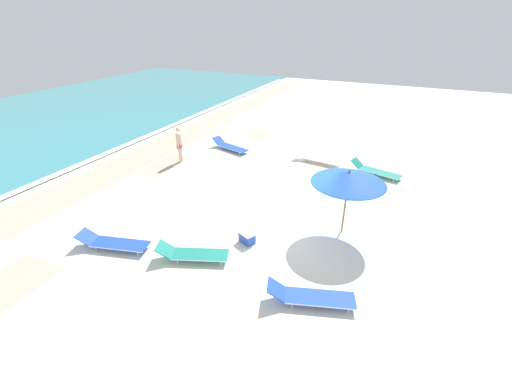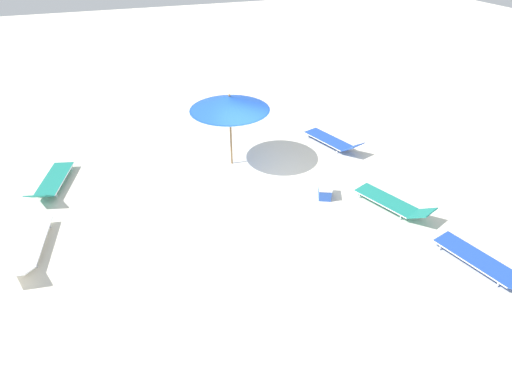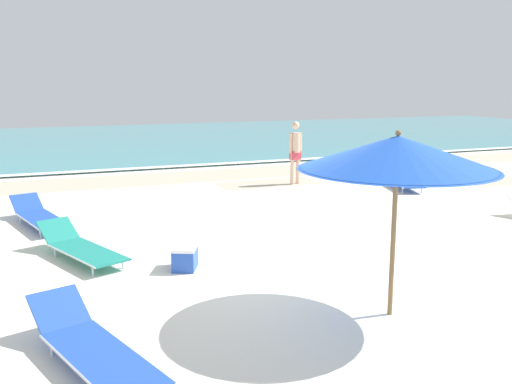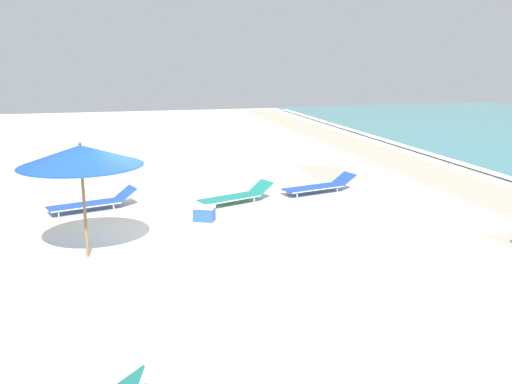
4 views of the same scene
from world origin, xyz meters
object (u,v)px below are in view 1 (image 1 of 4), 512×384
Objects in this scene: sun_lounger_near_water_right at (113,242)px; sun_lounger_mid_beach_pair_a at (317,158)px; cooler_box at (247,237)px; sun_lounger_beside_umbrella at (193,253)px; sun_lounger_near_water_left at (230,146)px; beachgoer_wading_adult at (179,143)px; sun_lounger_under_umbrella at (311,296)px; beach_umbrella at (349,178)px; sun_lounger_mid_beach_solo at (375,170)px.

sun_lounger_near_water_right reaches higher than sun_lounger_mid_beach_pair_a.
cooler_box is at bearing -174.00° from sun_lounger_mid_beach_pair_a.
cooler_box is (2.04, -3.71, -0.02)m from sun_lounger_near_water_right.
sun_lounger_near_water_left reaches higher than sun_lounger_beside_umbrella.
sun_lounger_near_water_left reaches higher than cooler_box.
sun_lounger_near_water_left is 4.82m from sun_lounger_mid_beach_pair_a.
beachgoer_wading_adult is (-2.52, 1.43, 0.79)m from sun_lounger_near_water_left.
sun_lounger_beside_umbrella is 0.94× the size of sun_lounger_near_water_right.
sun_lounger_under_umbrella is 3.85× the size of cooler_box.
sun_lounger_mid_beach_pair_a is at bearing -70.05° from sun_lounger_near_water_left.
sun_lounger_near_water_right is 4.24m from cooler_box.
sun_lounger_beside_umbrella is 9.45m from sun_lounger_near_water_left.
beach_umbrella reaches higher than beachgoer_wading_adult.
beachgoer_wading_adult reaches higher than sun_lounger_mid_beach_solo.
beachgoer_wading_adult is at bearing 16.82° from sun_lounger_beside_umbrella.
sun_lounger_near_water_left reaches higher than sun_lounger_under_umbrella.
sun_lounger_mid_beach_solo is at bearing -47.01° from sun_lounger_beside_umbrella.
beach_umbrella is 3.77m from cooler_box.
sun_lounger_under_umbrella reaches higher than sun_lounger_near_water_right.
sun_lounger_near_water_right is 0.99× the size of sun_lounger_mid_beach_pair_a.
beach_umbrella is at bearing -148.95° from sun_lounger_mid_beach_pair_a.
sun_lounger_mid_beach_solo is at bearing 90.21° from beachgoer_wading_adult.
sun_lounger_near_water_left reaches higher than sun_lounger_mid_beach_pair_a.
beach_umbrella is at bearing 60.91° from cooler_box.
sun_lounger_beside_umbrella reaches higher than sun_lounger_mid_beach_pair_a.
cooler_box is at bearing 126.00° from beach_umbrella.
sun_lounger_mid_beach_solo reaches higher than sun_lounger_under_umbrella.
sun_lounger_near_water_left is at bearing 100.69° from sun_lounger_mid_beach_pair_a.
sun_lounger_beside_umbrella is at bearing 132.01° from beach_umbrella.
beachgoer_wading_adult is (-2.80, 6.25, 0.80)m from sun_lounger_mid_beach_pair_a.
beachgoer_wading_adult reaches higher than sun_lounger_near_water_left.
sun_lounger_under_umbrella is at bearing 38.48° from beachgoer_wading_adult.
beach_umbrella reaches higher than sun_lounger_mid_beach_solo.
sun_lounger_near_water_left is 8.65m from cooler_box.
sun_lounger_mid_beach_solo is 3.95× the size of cooler_box.
sun_lounger_near_water_right is 1.33× the size of beachgoer_wading_adult.
sun_lounger_beside_umbrella is at bearing 68.86° from sun_lounger_under_umbrella.
sun_lounger_under_umbrella is 1.31× the size of beachgoer_wading_adult.
sun_lounger_beside_umbrella is 0.93× the size of sun_lounger_mid_beach_pair_a.
sun_lounger_near_water_left is at bearing 135.40° from beachgoer_wading_adult.
beachgoer_wading_adult is at bearing 167.00° from sun_lounger_near_water_left.
sun_lounger_near_water_left is at bearing 104.13° from sun_lounger_mid_beach_solo.
beach_umbrella is 1.00× the size of sun_lounger_mid_beach_solo.
sun_lounger_beside_umbrella reaches higher than cooler_box.
sun_lounger_near_water_left is 9.39m from sun_lounger_near_water_right.
beachgoer_wading_adult is (6.83, 2.35, 0.80)m from sun_lounger_near_water_right.
beach_umbrella reaches higher than cooler_box.
sun_lounger_under_umbrella reaches higher than sun_lounger_mid_beach_pair_a.
beach_umbrella is 6.43m from sun_lounger_mid_beach_pair_a.
sun_lounger_near_water_right is at bearing 165.36° from sun_lounger_mid_beach_pair_a.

